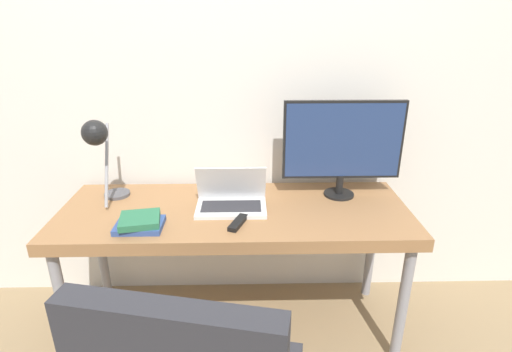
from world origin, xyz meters
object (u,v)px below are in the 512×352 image
at_px(desk_lamp, 99,145).
at_px(book_stack, 140,223).
at_px(monitor, 343,143).
at_px(laptop, 231,200).

relative_size(desk_lamp, book_stack, 2.16).
bearing_deg(desk_lamp, book_stack, -45.04).
distance_m(monitor, book_stack, 1.03).
relative_size(monitor, book_stack, 2.92).
height_order(laptop, monitor, monitor).
xyz_separation_m(monitor, desk_lamp, (-1.14, -0.12, 0.04)).
bearing_deg(laptop, monitor, 14.00).
distance_m(laptop, book_stack, 0.43).
bearing_deg(desk_lamp, monitor, 6.06).
xyz_separation_m(monitor, book_stack, (-0.94, -0.32, -0.25)).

